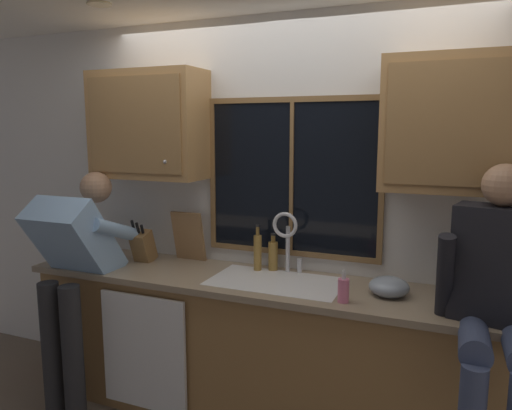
{
  "coord_description": "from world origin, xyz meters",
  "views": [
    {
      "loc": [
        1.01,
        -2.96,
        1.84
      ],
      "look_at": [
        -0.09,
        -0.3,
        1.38
      ],
      "focal_mm": 33.96,
      "sensor_mm": 36.0,
      "label": 1
    }
  ],
  "objects": [
    {
      "name": "person_standing",
      "position": [
        -1.23,
        -0.61,
        0.96
      ],
      "size": [
        0.53,
        0.69,
        1.55
      ],
      "color": "#262628",
      "rests_on": "floor"
    },
    {
      "name": "window_frame_right",
      "position": [
        0.61,
        -0.02,
        1.52
      ],
      "size": [
        0.03,
        0.02,
        0.95
      ],
      "primitive_type": "cube",
      "color": "brown"
    },
    {
      "name": "knife_block",
      "position": [
        -0.97,
        -0.23,
        1.03
      ],
      "size": [
        0.12,
        0.18,
        0.32
      ],
      "color": "olive",
      "rests_on": "countertop"
    },
    {
      "name": "back_wall",
      "position": [
        0.0,
        0.06,
        1.27
      ],
      "size": [
        5.54,
        0.12,
        2.55
      ],
      "primitive_type": "cube",
      "color": "silver",
      "rests_on": "floor"
    },
    {
      "name": "window_frame_top",
      "position": [
        0.04,
        -0.02,
        2.02
      ],
      "size": [
        1.17,
        0.02,
        0.04
      ],
      "primitive_type": "cube",
      "color": "brown"
    },
    {
      "name": "bottle_green_glass",
      "position": [
        -0.06,
        -0.08,
        1.02
      ],
      "size": [
        0.06,
        0.06,
        0.25
      ],
      "color": "olive",
      "rests_on": "countertop"
    },
    {
      "name": "upper_cabinet_right",
      "position": [
        1.02,
        -0.17,
        1.86
      ],
      "size": [
        0.79,
        0.36,
        0.72
      ],
      "color": "#A87A47"
    },
    {
      "name": "cutting_board",
      "position": [
        -0.69,
        -0.09,
        1.09
      ],
      "size": [
        0.23,
        0.09,
        0.35
      ],
      "primitive_type": "cube",
      "rotation": [
        0.21,
        0.0,
        0.0
      ],
      "color": "#997047",
      "rests_on": "countertop"
    },
    {
      "name": "window_mullion_center",
      "position": [
        0.04,
        -0.02,
        1.52
      ],
      "size": [
        0.02,
        0.02,
        0.95
      ],
      "primitive_type": "cube",
      "color": "brown"
    },
    {
      "name": "mixing_bowl",
      "position": [
        0.71,
        -0.29,
        0.97
      ],
      "size": [
        0.22,
        0.22,
        0.11
      ],
      "primitive_type": "ellipsoid",
      "color": "#8C99A8",
      "rests_on": "countertop"
    },
    {
      "name": "window_glass",
      "position": [
        0.04,
        -0.01,
        1.52
      ],
      "size": [
        1.1,
        0.02,
        0.95
      ],
      "primitive_type": "cube",
      "color": "black"
    },
    {
      "name": "dishwasher_front",
      "position": [
        -0.72,
        -0.61,
        0.46
      ],
      "size": [
        0.6,
        0.02,
        0.74
      ],
      "primitive_type": "cube",
      "color": "white"
    },
    {
      "name": "faucet",
      "position": [
        0.05,
        -0.12,
        1.17
      ],
      "size": [
        0.18,
        0.09,
        0.4
      ],
      "color": "silver",
      "rests_on": "countertop"
    },
    {
      "name": "sink",
      "position": [
        0.04,
        -0.3,
        0.82
      ],
      "size": [
        0.8,
        0.46,
        0.21
      ],
      "color": "silver",
      "rests_on": "lower_cabinet_run"
    },
    {
      "name": "ceiling_downlight_left",
      "position": [
        -0.94,
        -0.6,
        2.54
      ],
      "size": [
        0.14,
        0.14,
        0.01
      ],
      "primitive_type": "cylinder",
      "color": "#FFEAB2"
    },
    {
      "name": "person_sitting_on_counter",
      "position": [
        1.22,
        -0.57,
        1.1
      ],
      "size": [
        0.54,
        0.64,
        1.26
      ],
      "color": "#384260",
      "rests_on": "countertop"
    },
    {
      "name": "window_frame_left",
      "position": [
        -0.53,
        -0.02,
        1.52
      ],
      "size": [
        0.03,
        0.02,
        0.95
      ],
      "primitive_type": "cube",
      "color": "brown"
    },
    {
      "name": "lower_cabinet_run",
      "position": [
        0.0,
        -0.29,
        0.44
      ],
      "size": [
        3.14,
        0.58,
        0.88
      ],
      "primitive_type": "cube",
      "color": "olive",
      "rests_on": "floor"
    },
    {
      "name": "soap_dispenser",
      "position": [
        0.5,
        -0.49,
        0.99
      ],
      "size": [
        0.06,
        0.07,
        0.18
      ],
      "color": "pink",
      "rests_on": "countertop"
    },
    {
      "name": "window_frame_bottom",
      "position": [
        0.04,
        -0.02,
        1.03
      ],
      "size": [
        1.17,
        0.02,
        0.04
      ],
      "primitive_type": "cube",
      "color": "brown"
    },
    {
      "name": "countertop",
      "position": [
        0.0,
        -0.31,
        0.9
      ],
      "size": [
        3.2,
        0.62,
        0.04
      ],
      "primitive_type": "cube",
      "color": "gray",
      "rests_on": "lower_cabinet_run"
    },
    {
      "name": "upper_cabinet_left",
      "position": [
        -0.93,
        -0.17,
        1.86
      ],
      "size": [
        0.79,
        0.36,
        0.72
      ],
      "color": "#A87A47"
    },
    {
      "name": "bottle_tall_clear",
      "position": [
        -0.15,
        -0.13,
        1.05
      ],
      "size": [
        0.05,
        0.05,
        0.3
      ],
      "color": "olive",
      "rests_on": "countertop"
    }
  ]
}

